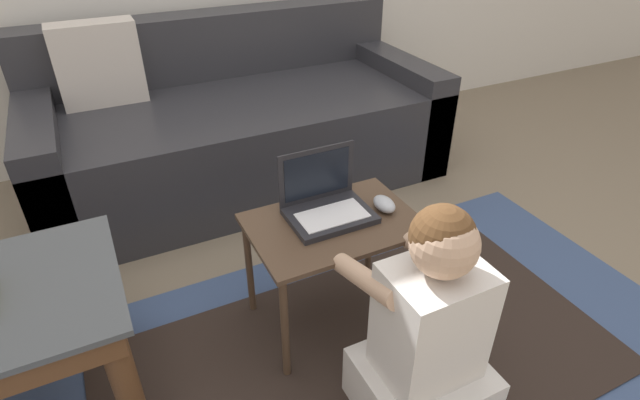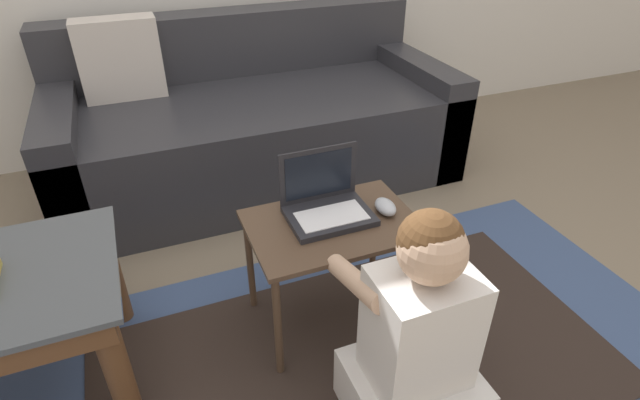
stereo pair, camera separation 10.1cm
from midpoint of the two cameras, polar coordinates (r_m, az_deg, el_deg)
The scene contains 7 objects.
ground_plane at distance 1.75m, azimuth -0.06°, elevation -15.94°, with size 16.00×16.00×0.00m, color #7F705B.
area_rug at distance 1.69m, azimuth 3.16°, elevation -17.86°, with size 2.26×1.20×0.01m.
couch at distance 2.57m, azimuth -10.58°, elevation 8.43°, with size 1.90×0.92×0.81m.
laptop_desk at distance 1.59m, azimuth -0.27°, elevation -4.22°, with size 0.53×0.36×0.41m.
laptop at distance 1.57m, azimuth -1.07°, elevation -0.64°, with size 0.26×0.19×0.20m.
computer_mouse at distance 1.61m, azimuth 5.58°, elevation -0.50°, with size 0.06×0.09×0.04m.
person_seated at distance 1.38m, azimuth 10.03°, elevation -15.21°, with size 0.34×0.43×0.70m.
Camera 1 is at (-0.56, -1.02, 1.31)m, focal length 28.00 mm.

